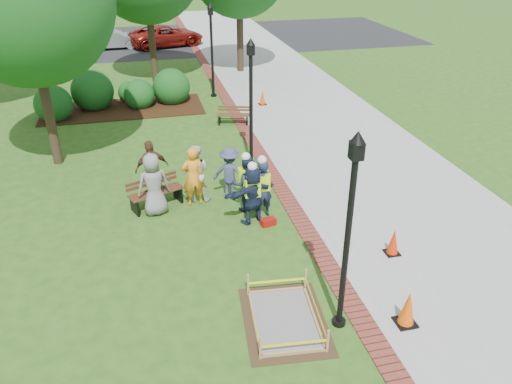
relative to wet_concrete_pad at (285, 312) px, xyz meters
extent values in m
plane|color=#285116|center=(-0.18, 2.66, -0.23)|extent=(100.00, 100.00, 0.00)
cube|color=#9E9E99|center=(4.82, 12.66, -0.22)|extent=(6.00, 60.00, 0.02)
cube|color=maroon|center=(1.57, 12.66, -0.22)|extent=(0.50, 60.00, 0.03)
cube|color=#381E0F|center=(-3.18, 14.66, -0.21)|extent=(7.00, 3.00, 0.05)
cube|color=black|center=(-0.18, 29.66, -0.23)|extent=(36.00, 12.00, 0.01)
cube|color=#47331E|center=(0.00, 0.00, -0.23)|extent=(1.92, 2.46, 0.01)
cube|color=gray|center=(0.00, 0.00, -0.21)|extent=(1.37, 1.91, 0.04)
cube|color=tan|center=(0.00, 0.00, -0.19)|extent=(1.50, 2.04, 0.08)
cube|color=tan|center=(0.00, 0.00, 0.04)|extent=(1.54, 2.07, 0.55)
cube|color=yellow|center=(0.00, 0.00, 0.07)|extent=(1.48, 2.02, 0.06)
cube|color=brown|center=(-2.26, 5.48, 0.25)|extent=(1.64, 1.01, 0.04)
cube|color=brown|center=(-2.36, 5.72, 0.49)|extent=(1.49, 0.61, 0.25)
cube|color=black|center=(-2.26, 5.48, 0.00)|extent=(1.53, 1.01, 0.46)
cube|color=brown|center=(1.24, 11.68, 0.17)|extent=(1.38, 0.75, 0.04)
cube|color=brown|center=(1.30, 11.88, 0.37)|extent=(1.28, 0.41, 0.21)
cube|color=black|center=(1.24, 11.68, -0.04)|extent=(1.28, 0.77, 0.39)
cube|color=black|center=(2.40, -0.67, -0.21)|extent=(0.42, 0.42, 0.06)
cone|color=#EE5207|center=(2.40, -0.67, 0.21)|extent=(0.33, 0.33, 0.78)
cube|color=black|center=(3.30, 1.68, -0.21)|extent=(0.36, 0.36, 0.05)
cone|color=red|center=(3.30, 1.68, 0.15)|extent=(0.28, 0.28, 0.66)
cube|color=black|center=(3.04, 13.84, -0.21)|extent=(0.35, 0.35, 0.05)
cone|color=#FF4908|center=(3.04, 13.84, 0.13)|extent=(0.28, 0.28, 0.64)
cube|color=maroon|center=(0.63, 3.72, -0.13)|extent=(0.45, 0.31, 0.20)
cylinder|color=black|center=(1.07, -0.34, 1.67)|extent=(0.12, 0.12, 3.80)
cube|color=black|center=(1.07, -0.34, 3.67)|extent=(0.22, 0.22, 0.32)
cone|color=black|center=(1.07, -0.34, 3.92)|extent=(0.28, 0.28, 0.22)
cylinder|color=black|center=(1.07, -0.34, -0.18)|extent=(0.28, 0.28, 0.10)
cylinder|color=black|center=(1.07, 7.66, 1.67)|extent=(0.12, 0.12, 3.80)
cube|color=black|center=(1.07, 7.66, 3.67)|extent=(0.22, 0.22, 0.32)
cone|color=black|center=(1.07, 7.66, 3.92)|extent=(0.28, 0.28, 0.22)
cylinder|color=black|center=(1.07, 7.66, -0.18)|extent=(0.28, 0.28, 0.10)
cylinder|color=black|center=(1.07, 15.66, 1.67)|extent=(0.12, 0.12, 3.80)
cube|color=black|center=(1.07, 15.66, 3.67)|extent=(0.22, 0.22, 0.32)
cone|color=black|center=(1.07, 15.66, 3.92)|extent=(0.28, 0.28, 0.22)
cylinder|color=black|center=(1.07, 15.66, -0.18)|extent=(0.28, 0.28, 0.10)
cylinder|color=#3D2D1E|center=(-5.41, 9.38, 1.98)|extent=(0.32, 0.32, 4.42)
cylinder|color=#3D2D1E|center=(-1.48, 18.98, 2.07)|extent=(0.35, 0.35, 4.61)
cylinder|color=#3D2D1E|center=(3.31, 19.97, 2.00)|extent=(0.36, 0.36, 4.46)
sphere|color=#154B19|center=(-5.96, 14.01, -0.23)|extent=(1.58, 1.58, 1.58)
sphere|color=#154B19|center=(-4.43, 15.17, -0.23)|extent=(1.85, 1.85, 1.85)
sphere|color=#154B19|center=(-2.42, 14.80, -0.23)|extent=(1.37, 1.37, 1.37)
sphere|color=#154B19|center=(-0.95, 15.15, -0.23)|extent=(1.70, 1.70, 1.70)
sphere|color=#154B19|center=(-2.87, 15.78, -0.23)|extent=(1.01, 1.01, 1.01)
imported|color=gray|center=(-2.31, 5.10, 0.68)|extent=(0.65, 0.49, 1.83)
imported|color=orange|center=(-1.18, 5.36, 0.67)|extent=(0.62, 0.44, 1.80)
imported|color=silver|center=(-1.08, 5.64, 0.64)|extent=(0.63, 0.48, 1.74)
imported|color=brown|center=(-2.30, 6.28, 0.64)|extent=(0.63, 0.49, 1.75)
imported|color=#3A3E66|center=(-0.07, 5.52, 0.58)|extent=(0.61, 0.52, 1.62)
imported|color=#182540|center=(0.26, 4.02, 0.60)|extent=(0.61, 0.49, 1.67)
cube|color=#B9EE14|center=(0.26, 4.02, 0.84)|extent=(0.42, 0.26, 0.52)
sphere|color=white|center=(0.26, 4.02, 1.46)|extent=(0.25, 0.25, 0.25)
imported|color=#18263F|center=(0.58, 4.25, 0.62)|extent=(0.61, 0.45, 1.71)
cube|color=#B9EE14|center=(0.58, 4.25, 0.86)|extent=(0.42, 0.26, 0.52)
sphere|color=white|center=(0.58, 4.25, 1.50)|extent=(0.25, 0.25, 0.25)
imported|color=#18253F|center=(0.23, 4.71, 0.59)|extent=(0.55, 0.38, 1.65)
cube|color=#B9EE14|center=(0.23, 4.71, 0.82)|extent=(0.42, 0.26, 0.52)
sphere|color=white|center=(0.23, 4.71, 1.44)|extent=(0.25, 0.25, 0.25)
imported|color=#28282A|center=(-7.15, 28.09, -0.23)|extent=(2.96, 5.22, 1.61)
imported|color=#A4A3A8|center=(-3.74, 27.57, -0.23)|extent=(2.06, 4.33, 1.38)
imported|color=maroon|center=(-0.20, 27.53, -0.23)|extent=(3.12, 4.97, 1.50)
camera|label=1|loc=(-2.43, -7.53, 7.06)|focal=35.00mm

